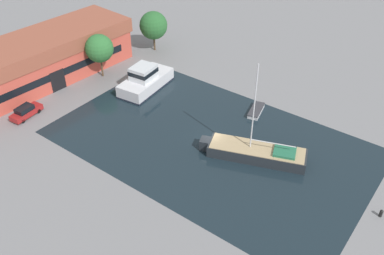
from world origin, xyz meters
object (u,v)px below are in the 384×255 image
(sailboat_moored, at_px, (255,152))
(parked_car, at_px, (26,112))
(quay_tree_by_water, at_px, (153,25))
(warehouse_building, at_px, (38,60))
(quay_tree_near_building, at_px, (99,48))
(small_dinghy, at_px, (256,111))
(motor_cruiser, at_px, (145,80))

(sailboat_moored, bearing_deg, parked_car, 90.41)
(quay_tree_by_water, relative_size, parked_car, 1.48)
(quay_tree_by_water, xyz_separation_m, sailboat_moored, (-15.36, -29.33, -3.77))
(warehouse_building, distance_m, quay_tree_near_building, 9.57)
(quay_tree_by_water, height_order, parked_car, quay_tree_by_water)
(parked_car, height_order, sailboat_moored, sailboat_moored)
(quay_tree_by_water, xyz_separation_m, small_dinghy, (-6.77, -24.54, -4.24))
(warehouse_building, height_order, sailboat_moored, sailboat_moored)
(quay_tree_by_water, xyz_separation_m, parked_car, (-26.56, 0.33, -3.75))
(warehouse_building, distance_m, motor_cruiser, 16.94)
(warehouse_building, bearing_deg, quay_tree_near_building, -41.47)
(sailboat_moored, relative_size, motor_cruiser, 1.33)
(quay_tree_near_building, bearing_deg, motor_cruiser, -81.89)
(motor_cruiser, height_order, small_dinghy, motor_cruiser)
(quay_tree_near_building, xyz_separation_m, motor_cruiser, (1.16, -8.12, -3.37))
(parked_car, bearing_deg, motor_cruiser, 55.89)
(quay_tree_by_water, distance_m, parked_car, 26.82)
(small_dinghy, bearing_deg, warehouse_building, 6.65)
(warehouse_building, relative_size, small_dinghy, 7.37)
(sailboat_moored, bearing_deg, small_dinghy, 8.87)
(parked_car, xyz_separation_m, sailboat_moored, (11.20, -29.66, -0.02))
(parked_car, height_order, motor_cruiser, motor_cruiser)
(quay_tree_near_building, relative_size, parked_car, 1.47)
(warehouse_building, bearing_deg, parked_car, -134.15)
(motor_cruiser, bearing_deg, sailboat_moored, 162.48)
(quay_tree_by_water, bearing_deg, quay_tree_near_building, 178.19)
(small_dinghy, bearing_deg, sailboat_moored, 105.01)
(motor_cruiser, xyz_separation_m, small_dinghy, (4.28, -16.80, -1.09))
(sailboat_moored, bearing_deg, warehouse_building, 75.12)
(quay_tree_by_water, distance_m, small_dinghy, 25.81)
(quay_tree_near_building, height_order, motor_cruiser, quay_tree_near_building)
(parked_car, distance_m, motor_cruiser, 17.49)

